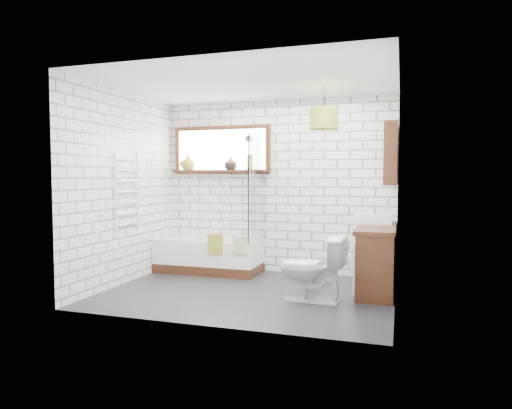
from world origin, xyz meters
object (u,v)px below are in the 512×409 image
(basin, at_px, (374,219))
(vanity, at_px, (377,258))
(pendant, at_px, (324,119))
(toilet, at_px, (312,268))
(bathtub, at_px, (209,255))

(basin, bearing_deg, vanity, -76.98)
(vanity, distance_m, basin, 0.53)
(pendant, bearing_deg, toilet, -92.26)
(vanity, height_order, pendant, pendant)
(basin, xyz_separation_m, toilet, (-0.61, -1.01, -0.48))
(bathtub, bearing_deg, basin, -2.68)
(toilet, xyz_separation_m, pendant, (0.02, 0.58, 1.72))
(toilet, bearing_deg, basin, 152.58)
(basin, bearing_deg, toilet, -121.36)
(vanity, height_order, basin, basin)
(bathtub, relative_size, pendant, 4.45)
(basin, bearing_deg, pendant, -144.38)
(bathtub, height_order, basin, basin)
(vanity, distance_m, toilet, 1.01)
(bathtub, height_order, pendant, pendant)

